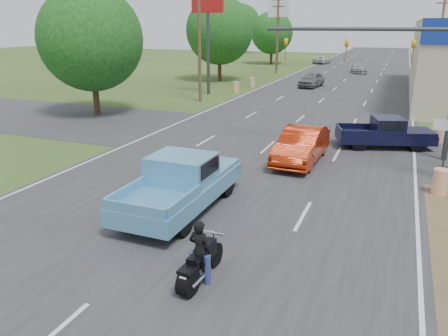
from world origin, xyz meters
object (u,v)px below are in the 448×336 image
at_px(distant_car_silver, 359,68).
at_px(distant_car_grey, 312,80).
at_px(blue_pickup, 183,182).
at_px(rider, 200,254).
at_px(distant_car_white, 322,60).
at_px(navy_pickup, 387,132).
at_px(motorcycle, 199,266).
at_px(red_convertible, 301,145).

bearing_deg(distant_car_silver, distant_car_grey, -108.89).
bearing_deg(blue_pickup, rider, -57.61).
distance_m(blue_pickup, distant_car_white, 63.07).
height_order(distant_car_grey, distant_car_white, distant_car_grey).
bearing_deg(navy_pickup, rider, -31.36).
height_order(motorcycle, distant_car_grey, distant_car_grey).
relative_size(rider, blue_pickup, 0.27).
relative_size(blue_pickup, navy_pickup, 1.14).
bearing_deg(distant_car_grey, rider, -75.69).
distance_m(rider, distant_car_white, 67.39).
height_order(blue_pickup, navy_pickup, blue_pickup).
bearing_deg(red_convertible, distant_car_white, 100.93).
bearing_deg(motorcycle, blue_pickup, 125.15).
relative_size(distant_car_silver, distant_car_white, 1.07).
relative_size(red_convertible, rider, 3.07).
bearing_deg(distant_car_grey, navy_pickup, -61.99).
distance_m(distant_car_grey, distant_car_white, 29.82).
bearing_deg(blue_pickup, distant_car_silver, 89.08).
bearing_deg(navy_pickup, blue_pickup, -46.83).
distance_m(motorcycle, blue_pickup, 4.86).
bearing_deg(distant_car_grey, red_convertible, -72.56).
height_order(red_convertible, distant_car_grey, red_convertible).
bearing_deg(distant_car_white, distant_car_silver, 128.33).
relative_size(red_convertible, distant_car_silver, 1.02).
xyz_separation_m(motorcycle, navy_pickup, (3.77, 15.33, 0.33)).
xyz_separation_m(distant_car_grey, distant_car_silver, (3.20, 16.71, -0.05)).
relative_size(red_convertible, distant_car_white, 1.10).
bearing_deg(navy_pickup, distant_car_white, 175.92).
height_order(motorcycle, blue_pickup, blue_pickup).
relative_size(rider, distant_car_grey, 0.36).
relative_size(navy_pickup, distant_car_grey, 1.18).
bearing_deg(distant_car_white, distant_car_grey, 106.75).
relative_size(navy_pickup, distant_car_silver, 1.08).
relative_size(motorcycle, navy_pickup, 0.41).
height_order(motorcycle, rider, rider).
distance_m(navy_pickup, distant_car_white, 53.02).
xyz_separation_m(red_convertible, distant_car_grey, (-4.65, 26.26, -0.06)).
height_order(red_convertible, rider, red_convertible).
bearing_deg(red_convertible, navy_pickup, 51.42).
xyz_separation_m(red_convertible, distant_car_silver, (-1.45, 42.97, -0.11)).
distance_m(blue_pickup, navy_pickup, 12.86).
xyz_separation_m(rider, distant_car_white, (-8.53, 66.85, -0.18)).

